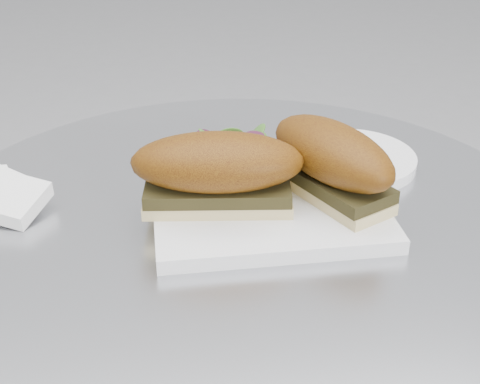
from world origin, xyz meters
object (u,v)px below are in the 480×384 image
object	(u,v)px
sandwich_left	(217,170)
saucer	(351,159)
plate	(264,196)
sandwich_right	(331,160)

from	to	relation	value
sandwich_left	saucer	xyz separation A→B (m)	(0.18, 0.10, -0.05)
plate	sandwich_right	xyz separation A→B (m)	(0.07, -0.02, 0.05)
plate	saucer	world-z (taller)	plate
plate	sandwich_right	size ratio (longest dim) A/B	1.32
saucer	sandwich_right	bearing A→B (deg)	-120.99
plate	sandwich_right	world-z (taller)	sandwich_right
plate	sandwich_left	xyz separation A→B (m)	(-0.05, -0.03, 0.05)
sandwich_left	sandwich_right	bearing A→B (deg)	9.99
sandwich_left	sandwich_right	xyz separation A→B (m)	(0.12, 0.00, 0.00)
sandwich_right	saucer	xyz separation A→B (m)	(0.06, 0.10, -0.05)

